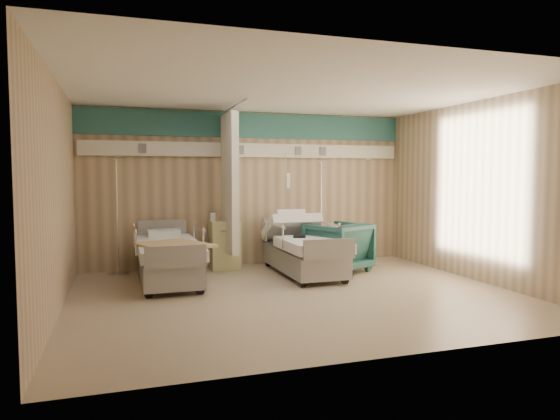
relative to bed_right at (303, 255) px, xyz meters
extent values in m
cube|color=tan|center=(-0.60, -1.30, -0.32)|extent=(6.00, 5.00, 0.00)
cube|color=tan|center=(-0.60, 1.20, 1.08)|extent=(6.00, 0.04, 2.80)
cube|color=tan|center=(-0.60, -3.80, 1.08)|extent=(6.00, 0.04, 2.80)
cube|color=tan|center=(-3.60, -1.30, 1.08)|extent=(0.04, 5.00, 2.80)
cube|color=tan|center=(2.40, -1.30, 1.08)|extent=(0.04, 5.00, 2.80)
cube|color=white|center=(-0.60, -1.30, 2.48)|extent=(6.00, 5.00, 0.04)
cube|color=#2C6764|center=(-0.60, 1.18, 2.23)|extent=(6.00, 0.04, 0.45)
cube|color=beige|center=(-0.60, 1.15, 1.79)|extent=(5.88, 0.08, 0.25)
cylinder|color=silver|center=(-1.10, 0.30, 2.44)|extent=(0.03, 1.80, 0.03)
cube|color=silver|center=(-1.10, 0.65, 1.19)|extent=(0.12, 0.90, 2.35)
cube|color=#CECB81|center=(-1.15, 0.90, 0.11)|extent=(0.50, 0.48, 0.85)
imported|color=#1D4A44|center=(0.65, 0.05, 0.11)|extent=(1.21, 1.22, 0.85)
cube|color=silver|center=(0.67, 0.06, 0.57)|extent=(0.78, 0.73, 0.07)
cylinder|color=silver|center=(0.69, 0.92, -0.30)|extent=(0.34, 0.34, 0.03)
cylinder|color=silver|center=(0.69, 0.92, 0.64)|extent=(0.03, 0.03, 1.90)
cylinder|color=silver|center=(0.69, 0.92, 1.59)|extent=(0.23, 0.03, 0.03)
cylinder|color=silver|center=(-2.93, 0.92, -0.30)|extent=(0.34, 0.34, 0.03)
cylinder|color=silver|center=(-2.93, 0.92, 0.64)|extent=(0.03, 0.03, 1.91)
cylinder|color=silver|center=(-2.93, 0.92, 1.59)|extent=(0.23, 0.03, 0.03)
cube|color=black|center=(-0.12, -0.13, 0.34)|extent=(0.22, 0.14, 0.04)
cube|color=tan|center=(-2.15, -0.46, 0.33)|extent=(1.15, 1.26, 0.04)
cube|color=black|center=(-1.02, 0.85, 0.60)|extent=(0.24, 0.17, 0.12)
cylinder|color=white|center=(-1.35, 0.89, 0.61)|extent=(0.12, 0.12, 0.14)
camera|label=1|loc=(-2.89, -7.69, 1.33)|focal=32.00mm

